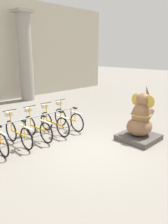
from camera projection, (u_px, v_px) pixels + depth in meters
ground_plane at (90, 148)px, 6.76m from camera, size 60.00×60.00×0.00m
column_right at (25, 56)px, 12.89m from camera, size 1.02×1.02×5.16m
bike_rack at (25, 123)px, 7.18m from camera, size 4.18×0.05×0.77m
bicycle_2 at (18, 132)px, 6.89m from camera, size 0.48×1.68×1.08m
bicycle_3 at (37, 127)px, 7.37m from camera, size 0.48×1.68×1.08m
bicycle_4 at (54, 122)px, 7.88m from camera, size 0.48×1.68×1.08m
bicycle_5 at (68, 118)px, 8.40m from camera, size 0.48×1.68×1.08m
elephant_statue at (140, 122)px, 7.26m from camera, size 1.19×1.19×1.86m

